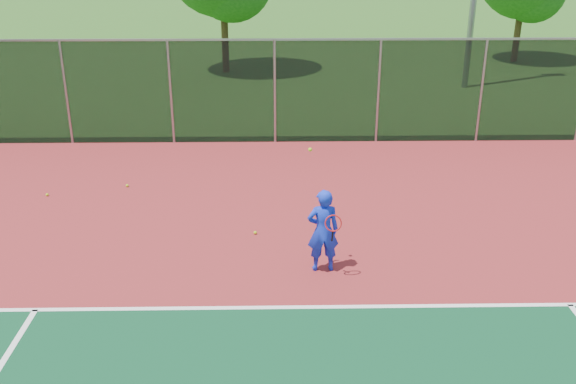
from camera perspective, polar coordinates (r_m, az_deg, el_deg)
name	(u,v)px	position (r m, az deg, el deg)	size (l,w,h in m)	color
court_apron	(469,342)	(10.54, 15.77, -12.73)	(30.00, 20.00, 0.02)	maroon
fence_back	(378,90)	(18.95, 8.04, 8.95)	(30.00, 0.06, 3.03)	black
tennis_player	(323,230)	(11.71, 3.14, -3.43)	(0.61, 0.63, 2.36)	#162ED2
practice_ball_1	(127,186)	(16.24, -14.10, 0.56)	(0.07, 0.07, 0.07)	#AEC917
practice_ball_2	(255,233)	(13.38, -2.93, -3.63)	(0.07, 0.07, 0.07)	#AEC917
practice_ball_4	(47,195)	(16.26, -20.62, -0.22)	(0.07, 0.07, 0.07)	#AEC917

